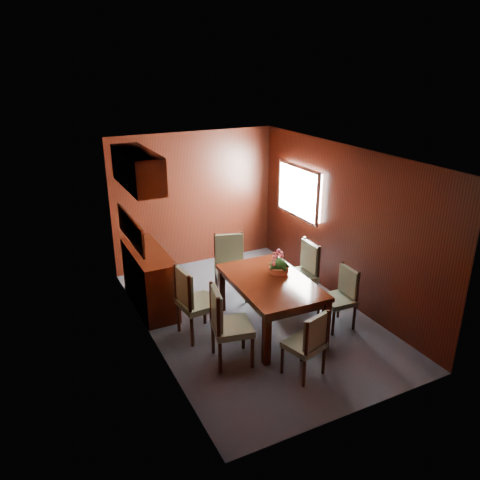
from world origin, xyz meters
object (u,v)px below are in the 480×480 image
sideboard (150,279)px  dining_table (270,287)px  chair_left_near (226,322)px  chair_right_near (342,294)px  flower_centerpiece (279,263)px  chair_head (309,341)px

sideboard → dining_table: size_ratio=0.87×
chair_left_near → chair_right_near: size_ratio=1.16×
sideboard → dining_table: bearing=-46.2°
flower_centerpiece → chair_head: bearing=-105.7°
sideboard → dining_table: 1.90m
dining_table → chair_right_near: bearing=-20.4°
chair_left_near → chair_right_near: bearing=103.6°
sideboard → dining_table: (1.31, -1.36, 0.19)m
chair_head → flower_centerpiece: bearing=58.5°
chair_left_near → chair_right_near: 1.80m
chair_left_near → dining_table: bearing=128.5°
chair_right_near → flower_centerpiece: flower_centerpiece is taller
sideboard → flower_centerpiece: 1.99m
dining_table → sideboard: bearing=136.0°
chair_right_near → flower_centerpiece: bearing=54.1°
chair_right_near → chair_head: bearing=127.7°
dining_table → flower_centerpiece: bearing=38.9°
dining_table → chair_left_near: chair_left_near is taller
flower_centerpiece → sideboard: bearing=142.1°
dining_table → chair_head: chair_head is taller
dining_table → chair_head: 1.16m
chair_head → chair_left_near: bearing=120.7°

